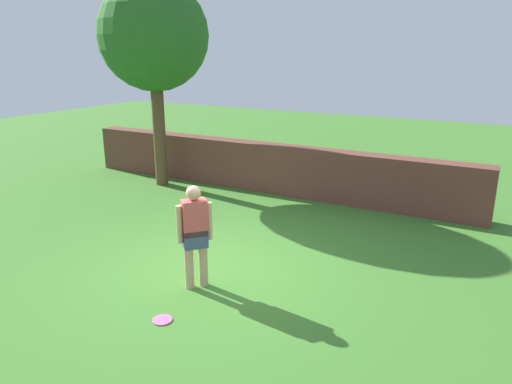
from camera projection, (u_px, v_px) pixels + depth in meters
ground_plane at (212, 271)px, 7.88m from camera, size 40.00×40.00×0.00m
brick_wall at (263, 167)px, 12.25m from camera, size 10.80×0.50×1.23m
tree at (154, 37)px, 11.86m from camera, size 2.76×2.76×5.24m
person at (195, 232)px, 7.11m from camera, size 0.40×0.43×1.62m
frisbee_pink at (162, 320)px, 6.43m from camera, size 0.27×0.27×0.02m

